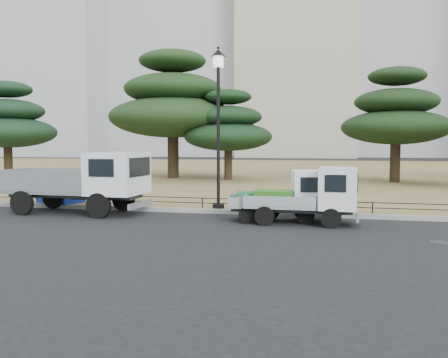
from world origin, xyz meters
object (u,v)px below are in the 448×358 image
(truck_kei_rear, at_px, (310,196))
(tarp_pile, at_px, (61,192))
(truck_large, at_px, (83,179))
(street_lamp, at_px, (218,102))
(truck_kei_front, at_px, (285,196))

(truck_kei_rear, bearing_deg, tarp_pile, 168.23)
(truck_kei_rear, bearing_deg, truck_large, 176.80)
(truck_kei_rear, relative_size, tarp_pile, 1.88)
(truck_large, relative_size, street_lamp, 0.89)
(truck_large, height_order, tarp_pile, truck_large)
(street_lamp, bearing_deg, truck_kei_front, -29.41)
(truck_kei_rear, xyz_separation_m, tarp_pile, (-10.05, 2.12, -0.32))
(truck_large, bearing_deg, tarp_pile, 140.31)
(truck_large, bearing_deg, street_lamp, 17.72)
(truck_large, relative_size, truck_kei_front, 1.55)
(truck_kei_rear, bearing_deg, street_lamp, 151.38)
(truck_kei_rear, height_order, street_lamp, street_lamp)
(tarp_pile, bearing_deg, truck_kei_rear, -11.90)
(truck_kei_front, distance_m, tarp_pile, 9.37)
(street_lamp, relative_size, tarp_pile, 3.18)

